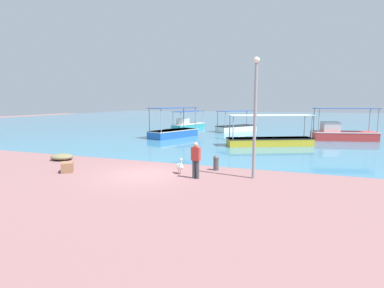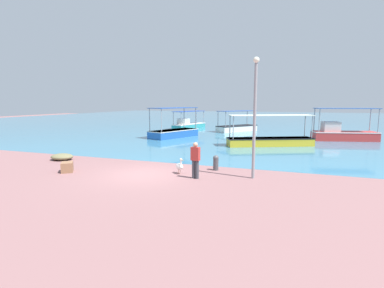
{
  "view_description": "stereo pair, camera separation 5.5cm",
  "coord_description": "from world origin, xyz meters",
  "px_view_note": "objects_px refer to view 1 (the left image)",
  "views": [
    {
      "loc": [
        7.09,
        -12.57,
        3.53
      ],
      "look_at": [
        0.61,
        5.39,
        0.81
      ],
      "focal_mm": 28.0,
      "sensor_mm": 36.0,
      "label": 1
    },
    {
      "loc": [
        7.14,
        -12.55,
        3.53
      ],
      "look_at": [
        0.61,
        5.39,
        0.81
      ],
      "focal_mm": 28.0,
      "sensor_mm": 36.0,
      "label": 2
    }
  ],
  "objects_px": {
    "fishing_boat_near_right": "(342,133)",
    "pelican": "(180,166)",
    "fishing_boat_near_left": "(173,132)",
    "cargo_crate": "(67,167)",
    "lamp_post": "(255,111)",
    "fishing_boat_center": "(188,124)",
    "net_pile": "(62,157)",
    "fishing_boat_far_left": "(270,140)",
    "mooring_bollard": "(216,162)",
    "fishing_boat_far_right": "(236,127)",
    "fisherman_standing": "(196,159)"
  },
  "relations": [
    {
      "from": "fishing_boat_center",
      "to": "cargo_crate",
      "type": "height_order",
      "value": "fishing_boat_center"
    },
    {
      "from": "mooring_bollard",
      "to": "pelican",
      "type": "bearing_deg",
      "value": -137.39
    },
    {
      "from": "fishing_boat_near_right",
      "to": "pelican",
      "type": "relative_size",
      "value": 7.26
    },
    {
      "from": "fishing_boat_far_right",
      "to": "net_pile",
      "type": "height_order",
      "value": "fishing_boat_far_right"
    },
    {
      "from": "fishing_boat_far_right",
      "to": "fishing_boat_near_right",
      "type": "height_order",
      "value": "fishing_boat_near_right"
    },
    {
      "from": "lamp_post",
      "to": "fishing_boat_far_left",
      "type": "bearing_deg",
      "value": 91.52
    },
    {
      "from": "fishing_boat_far_left",
      "to": "fishing_boat_near_left",
      "type": "bearing_deg",
      "value": 164.11
    },
    {
      "from": "fishing_boat_near_right",
      "to": "pelican",
      "type": "xyz_separation_m",
      "value": [
        -9.13,
        -16.92,
        -0.31
      ]
    },
    {
      "from": "fishing_boat_near_right",
      "to": "pelican",
      "type": "bearing_deg",
      "value": -118.34
    },
    {
      "from": "fishing_boat_near_right",
      "to": "lamp_post",
      "type": "xyz_separation_m",
      "value": [
        -5.59,
        -16.56,
        2.41
      ]
    },
    {
      "from": "lamp_post",
      "to": "fisherman_standing",
      "type": "bearing_deg",
      "value": -159.09
    },
    {
      "from": "fishing_boat_near_left",
      "to": "fishing_boat_far_left",
      "type": "xyz_separation_m",
      "value": [
        9.61,
        -2.73,
        -0.06
      ]
    },
    {
      "from": "fishing_boat_near_left",
      "to": "pelican",
      "type": "bearing_deg",
      "value": -65.49
    },
    {
      "from": "fishing_boat_center",
      "to": "net_pile",
      "type": "bearing_deg",
      "value": -88.94
    },
    {
      "from": "cargo_crate",
      "to": "fisherman_standing",
      "type": "bearing_deg",
      "value": 8.66
    },
    {
      "from": "lamp_post",
      "to": "net_pile",
      "type": "distance_m",
      "value": 12.01
    },
    {
      "from": "fishing_boat_center",
      "to": "pelican",
      "type": "xyz_separation_m",
      "value": [
        8.52,
        -23.77,
        -0.18
      ]
    },
    {
      "from": "fishing_boat_near_right",
      "to": "fisherman_standing",
      "type": "height_order",
      "value": "fishing_boat_near_right"
    },
    {
      "from": "fishing_boat_near_left",
      "to": "lamp_post",
      "type": "height_order",
      "value": "lamp_post"
    },
    {
      "from": "mooring_bollard",
      "to": "cargo_crate",
      "type": "height_order",
      "value": "mooring_bollard"
    },
    {
      "from": "fishing_boat_near_left",
      "to": "mooring_bollard",
      "type": "xyz_separation_m",
      "value": [
        7.83,
        -12.58,
        -0.14
      ]
    },
    {
      "from": "fishing_boat_near_left",
      "to": "lamp_post",
      "type": "relative_size",
      "value": 1.05
    },
    {
      "from": "fishing_boat_center",
      "to": "fishing_boat_near_left",
      "type": "height_order",
      "value": "fishing_boat_near_left"
    },
    {
      "from": "fishing_boat_far_right",
      "to": "fishing_boat_far_left",
      "type": "distance_m",
      "value": 11.62
    },
    {
      "from": "fishing_boat_near_left",
      "to": "net_pile",
      "type": "distance_m",
      "value": 13.23
    },
    {
      "from": "fishing_boat_center",
      "to": "net_pile",
      "type": "height_order",
      "value": "fishing_boat_center"
    },
    {
      "from": "fishing_boat_far_right",
      "to": "net_pile",
      "type": "xyz_separation_m",
      "value": [
        -6.5,
        -20.94,
        -0.33
      ]
    },
    {
      "from": "mooring_bollard",
      "to": "net_pile",
      "type": "relative_size",
      "value": 0.57
    },
    {
      "from": "fishing_boat_far_left",
      "to": "cargo_crate",
      "type": "xyz_separation_m",
      "value": [
        -8.74,
        -12.8,
        -0.26
      ]
    },
    {
      "from": "cargo_crate",
      "to": "lamp_post",
      "type": "bearing_deg",
      "value": 12.18
    },
    {
      "from": "mooring_bollard",
      "to": "fishing_boat_near_left",
      "type": "bearing_deg",
      "value": 121.89
    },
    {
      "from": "pelican",
      "to": "lamp_post",
      "type": "xyz_separation_m",
      "value": [
        3.54,
        0.36,
        2.72
      ]
    },
    {
      "from": "fishing_boat_far_right",
      "to": "cargo_crate",
      "type": "relative_size",
      "value": 7.22
    },
    {
      "from": "fishing_boat_center",
      "to": "cargo_crate",
      "type": "bearing_deg",
      "value": -83.17
    },
    {
      "from": "fishing_boat_far_left",
      "to": "mooring_bollard",
      "type": "height_order",
      "value": "fishing_boat_far_left"
    },
    {
      "from": "fishing_boat_center",
      "to": "mooring_bollard",
      "type": "relative_size",
      "value": 7.57
    },
    {
      "from": "net_pile",
      "to": "fishing_boat_near_left",
      "type": "bearing_deg",
      "value": 82.42
    },
    {
      "from": "cargo_crate",
      "to": "fishing_boat_near_right",
      "type": "bearing_deg",
      "value": 51.72
    },
    {
      "from": "fishing_boat_near_right",
      "to": "net_pile",
      "type": "bearing_deg",
      "value": -136.95
    },
    {
      "from": "fisherman_standing",
      "to": "fishing_boat_far_right",
      "type": "bearing_deg",
      "value": 96.74
    },
    {
      "from": "fishing_boat_far_right",
      "to": "fishing_boat_near_left",
      "type": "relative_size",
      "value": 0.9
    },
    {
      "from": "fishing_boat_center",
      "to": "fishing_boat_near_left",
      "type": "xyz_separation_m",
      "value": [
        2.17,
        -9.83,
        0.01
      ]
    },
    {
      "from": "fishing_boat_near_left",
      "to": "net_pile",
      "type": "height_order",
      "value": "fishing_boat_near_left"
    },
    {
      "from": "fishing_boat_near_left",
      "to": "lamp_post",
      "type": "xyz_separation_m",
      "value": [
        9.89,
        -13.58,
        2.54
      ]
    },
    {
      "from": "pelican",
      "to": "cargo_crate",
      "type": "xyz_separation_m",
      "value": [
        -5.49,
        -1.59,
        -0.13
      ]
    },
    {
      "from": "fishing_boat_near_left",
      "to": "fishing_boat_far_right",
      "type": "bearing_deg",
      "value": 58.73
    },
    {
      "from": "lamp_post",
      "to": "cargo_crate",
      "type": "relative_size",
      "value": 7.64
    },
    {
      "from": "fisherman_standing",
      "to": "cargo_crate",
      "type": "xyz_separation_m",
      "value": [
        -6.53,
        -0.99,
        -0.66
      ]
    },
    {
      "from": "fishing_boat_far_right",
      "to": "pelican",
      "type": "distance_m",
      "value": 21.82
    },
    {
      "from": "lamp_post",
      "to": "fishing_boat_center",
      "type": "bearing_deg",
      "value": 117.25
    }
  ]
}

